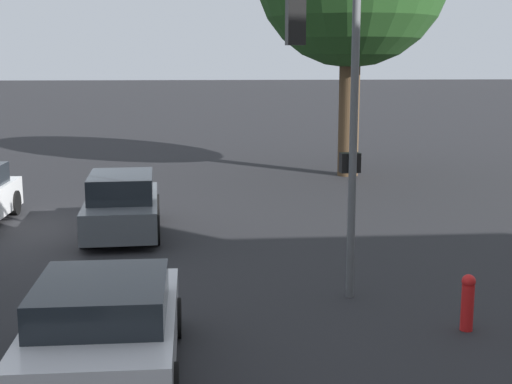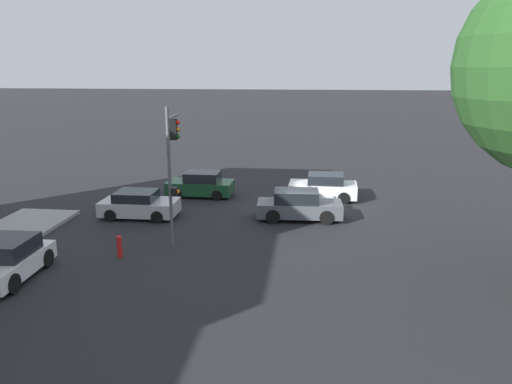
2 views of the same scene
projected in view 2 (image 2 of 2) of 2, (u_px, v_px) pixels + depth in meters
The scene contains 8 objects.
ground_plane at pixel (307, 209), 27.25m from camera, with size 300.00×300.00×0.00m, color black.
traffic_signal at pixel (172, 157), 21.16m from camera, with size 0.62×2.27×5.98m.
crossing_car_0 at pixel (299, 206), 25.27m from camera, with size 4.34×1.99×1.51m.
crossing_car_1 at pixel (323, 187), 29.11m from camera, with size 3.95×2.10×1.51m.
crossing_car_2 at pixel (139, 205), 25.68m from camera, with size 3.88×2.04×1.36m.
crossing_car_3 at pixel (201, 185), 29.89m from camera, with size 3.93×2.04×1.47m.
parked_car_0 at pixel (6, 260), 18.17m from camera, with size 2.11×3.86×1.47m.
fire_hydrant at pixel (119, 245), 20.27m from camera, with size 0.22×0.22×0.92m.
Camera 2 is at (-0.16, 26.36, 7.53)m, focal length 35.00 mm.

